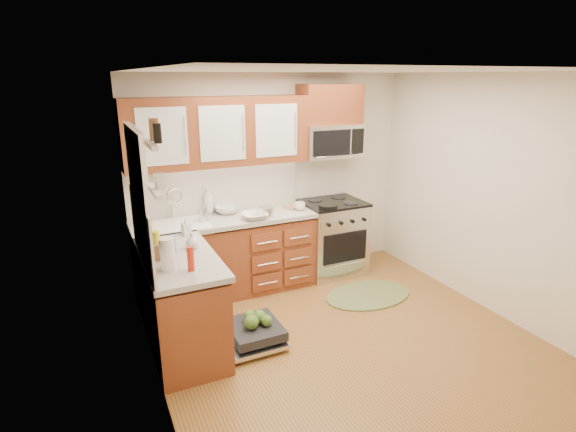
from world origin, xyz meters
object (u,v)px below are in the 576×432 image
range (332,237)px  sink (180,235)px  paper_towel_roll (168,254)px  bowl_a (255,216)px  skillet (328,206)px  cup (300,206)px  cutting_board (295,206)px  dishwasher (251,334)px  microwave (330,141)px  upper_cabinets (218,132)px  stock_pot (266,212)px  rug (368,295)px  bowl_b (227,209)px

range → sink: (-1.93, -0.01, 0.33)m
paper_towel_roll → bowl_a: bearing=40.7°
skillet → bowl_a: size_ratio=0.76×
sink → bowl_a: bowl_a is taller
skillet → cup: (-0.31, 0.13, 0.00)m
paper_towel_roll → bowl_a: size_ratio=0.93×
cutting_board → bowl_a: size_ratio=0.89×
dishwasher → cup: bearing=45.3°
microwave → bowl_a: size_ratio=2.61×
upper_cabinets → range: size_ratio=2.16×
stock_pot → bowl_a: size_ratio=0.67×
skillet → stock_pot: bearing=174.9°
rug → range: bearing=93.4°
range → rug: bearing=-86.6°
cup → cutting_board: bearing=86.9°
upper_cabinets → dishwasher: bearing=-96.0°
range → sink: range is taller
rug → cup: bearing=128.5°
cup → dishwasher: bearing=-134.7°
range → skillet: size_ratio=4.28×
sink → paper_towel_roll: bearing=-105.8°
stock_pot → bowl_b: size_ratio=0.68×
cutting_board → cup: cup is taller
range → bowl_b: bearing=172.7°
dishwasher → skillet: size_ratio=3.16×
upper_cabinets → skillet: size_ratio=9.24×
stock_pot → cup: stock_pot is taller
upper_cabinets → cutting_board: bearing=-5.1°
dishwasher → bowl_b: 1.58m
stock_pot → range: bearing=8.8°
paper_towel_roll → microwave: bearing=29.6°
microwave → bowl_a: 1.37m
sink → skillet: bearing=-6.9°
upper_cabinets → sink: 1.21m
sink → cutting_board: 1.44m
upper_cabinets → paper_towel_roll: size_ratio=7.56×
skillet → bowl_a: (-0.92, 0.04, -0.01)m
cutting_board → bowl_b: 0.84m
sink → paper_towel_roll: (-0.32, -1.15, 0.26)m
microwave → stock_pot: size_ratio=3.93×
skillet → stock_pot: (-0.78, 0.07, 0.01)m
rug → paper_towel_roll: paper_towel_roll is taller
bowl_a → cup: 0.61m
stock_pot → paper_towel_roll: 1.63m
dishwasher → rug: dishwasher is taller
skillet → paper_towel_roll: paper_towel_roll is taller
rug → skillet: (-0.24, 0.57, 0.96)m
sink → skillet: size_ratio=2.80×
sink → stock_pot: bearing=-8.3°
rug → skillet: bearing=113.3°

